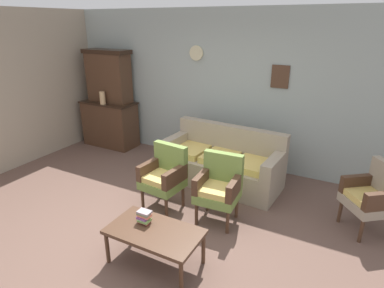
{
  "coord_description": "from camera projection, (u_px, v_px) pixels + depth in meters",
  "views": [
    {
      "loc": [
        2.07,
        -2.59,
        2.47
      ],
      "look_at": [
        0.09,
        1.13,
        0.85
      ],
      "focal_mm": 29.9,
      "sensor_mm": 36.0,
      "label": 1
    }
  ],
  "objects": [
    {
      "name": "ground_plane",
      "position": [
        143.0,
        236.0,
        3.93
      ],
      "size": [
        7.68,
        7.68,
        0.0
      ],
      "primitive_type": "plane",
      "color": "brown"
    },
    {
      "name": "armchair_near_couch_end",
      "position": [
        219.0,
        186.0,
        4.1
      ],
      "size": [
        0.55,
        0.52,
        0.9
      ],
      "color": "olive",
      "rests_on": "ground"
    },
    {
      "name": "floral_couch",
      "position": [
        222.0,
        164.0,
        5.15
      ],
      "size": [
        1.94,
        0.93,
        0.9
      ],
      "color": "gray",
      "rests_on": "ground"
    },
    {
      "name": "coffee_table",
      "position": [
        155.0,
        234.0,
        3.38
      ],
      "size": [
        1.0,
        0.56,
        0.42
      ],
      "color": "#472D1E",
      "rests_on": "ground"
    },
    {
      "name": "vase_on_cabinet",
      "position": [
        102.0,
        98.0,
        6.32
      ],
      "size": [
        0.11,
        0.11,
        0.25
      ],
      "primitive_type": "cylinder",
      "color": "tan",
      "rests_on": "side_cabinet"
    },
    {
      "name": "book_stack_on_table",
      "position": [
        144.0,
        217.0,
        3.46
      ],
      "size": [
        0.15,
        0.12,
        0.14
      ],
      "color": "#DC4C54",
      "rests_on": "coffee_table"
    },
    {
      "name": "wingback_chair_by_fireplace",
      "position": [
        373.0,
        195.0,
        3.88
      ],
      "size": [
        0.71,
        0.71,
        0.9
      ],
      "color": "gray",
      "rests_on": "ground"
    },
    {
      "name": "cabinet_upper_hutch",
      "position": [
        109.0,
        76.0,
        6.41
      ],
      "size": [
        0.99,
        0.38,
        1.03
      ],
      "color": "#472D1E",
      "rests_on": "side_cabinet"
    },
    {
      "name": "wall_back_with_decor",
      "position": [
        228.0,
        89.0,
        5.61
      ],
      "size": [
        6.4,
        0.09,
        2.7
      ],
      "color": "#939E99",
      "rests_on": "ground"
    },
    {
      "name": "armchair_near_cabinet",
      "position": [
        164.0,
        174.0,
        4.4
      ],
      "size": [
        0.57,
        0.54,
        0.9
      ],
      "color": "olive",
      "rests_on": "ground"
    },
    {
      "name": "side_cabinet",
      "position": [
        110.0,
        124.0,
        6.7
      ],
      "size": [
        1.16,
        0.55,
        0.93
      ],
      "color": "#472D1E",
      "rests_on": "ground"
    }
  ]
}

